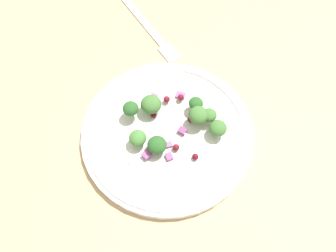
{
  "coord_description": "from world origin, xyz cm",
  "views": [
    {
      "loc": [
        12.2,
        -19.79,
        49.61
      ],
      "look_at": [
        -2.65,
        0.24,
        2.7
      ],
      "focal_mm": 40.6,
      "sensor_mm": 36.0,
      "label": 1
    }
  ],
  "objects_px": {
    "broccoli_floret_0": "(197,115)",
    "plate": "(168,132)",
    "broccoli_floret_1": "(131,109)",
    "broccoli_floret_2": "(209,115)",
    "fork": "(149,28)"
  },
  "relations": [
    {
      "from": "broccoli_floret_0",
      "to": "broccoli_floret_1",
      "type": "xyz_separation_m",
      "value": [
        -0.08,
        -0.05,
        -0.0
      ]
    },
    {
      "from": "broccoli_floret_0",
      "to": "broccoli_floret_2",
      "type": "bearing_deg",
      "value": 40.7
    },
    {
      "from": "broccoli_floret_1",
      "to": "broccoli_floret_2",
      "type": "height_order",
      "value": "broccoli_floret_1"
    },
    {
      "from": "broccoli_floret_1",
      "to": "fork",
      "type": "relative_size",
      "value": 0.13
    },
    {
      "from": "fork",
      "to": "broccoli_floret_0",
      "type": "bearing_deg",
      "value": -32.28
    },
    {
      "from": "broccoli_floret_0",
      "to": "broccoli_floret_2",
      "type": "height_order",
      "value": "broccoli_floret_0"
    },
    {
      "from": "plate",
      "to": "broccoli_floret_1",
      "type": "distance_m",
      "value": 0.06
    },
    {
      "from": "fork",
      "to": "broccoli_floret_2",
      "type": "bearing_deg",
      "value": -27.71
    },
    {
      "from": "broccoli_floret_1",
      "to": "broccoli_floret_2",
      "type": "relative_size",
      "value": 1.08
    },
    {
      "from": "plate",
      "to": "broccoli_floret_0",
      "type": "height_order",
      "value": "broccoli_floret_0"
    },
    {
      "from": "plate",
      "to": "broccoli_floret_0",
      "type": "distance_m",
      "value": 0.05
    },
    {
      "from": "broccoli_floret_0",
      "to": "plate",
      "type": "bearing_deg",
      "value": -124.82
    },
    {
      "from": "plate",
      "to": "fork",
      "type": "height_order",
      "value": "plate"
    },
    {
      "from": "plate",
      "to": "broccoli_floret_2",
      "type": "relative_size",
      "value": 11.58
    },
    {
      "from": "plate",
      "to": "broccoli_floret_1",
      "type": "bearing_deg",
      "value": -167.87
    }
  ]
}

